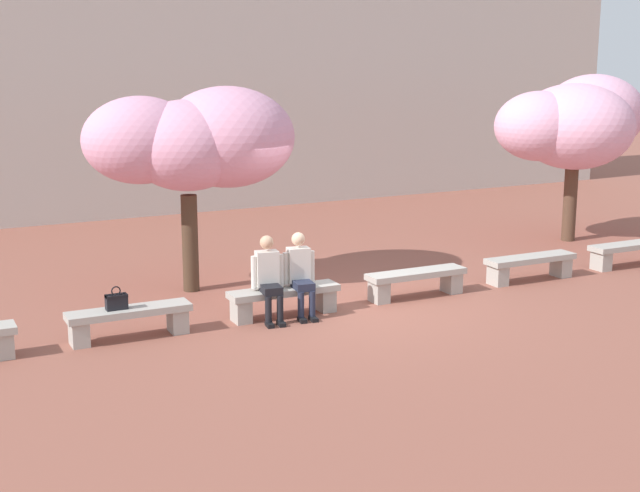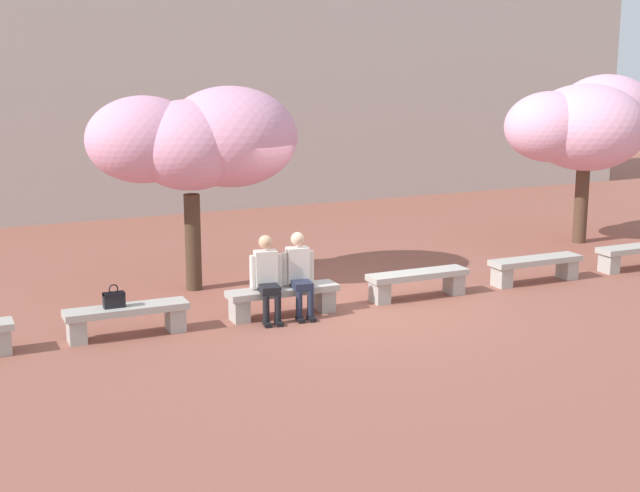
{
  "view_description": "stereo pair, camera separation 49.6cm",
  "coord_description": "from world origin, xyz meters",
  "px_view_note": "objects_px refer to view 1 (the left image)",
  "views": [
    {
      "loc": [
        -6.76,
        -12.02,
        3.97
      ],
      "look_at": [
        -0.48,
        0.2,
        1.0
      ],
      "focal_mm": 50.0,
      "sensor_mm": 36.0,
      "label": 1
    },
    {
      "loc": [
        -6.31,
        -12.24,
        3.97
      ],
      "look_at": [
        -0.48,
        0.2,
        1.0
      ],
      "focal_mm": 50.0,
      "sensor_mm": 36.0,
      "label": 2
    }
  ],
  "objects_px": {
    "stone_bench_near_east": "(416,279)",
    "stone_bench_east_end": "(530,264)",
    "stone_bench_center": "(284,297)",
    "cherry_tree_secondary": "(574,123)",
    "handbag": "(116,301)",
    "cherry_tree_main": "(195,141)",
    "stone_bench_near_west": "(129,318)",
    "person_seated_left": "(269,275)",
    "person_seated_right": "(300,271)",
    "stone_bench_far_east": "(630,251)"
  },
  "relations": [
    {
      "from": "person_seated_left",
      "to": "cherry_tree_secondary",
      "type": "relative_size",
      "value": 0.35
    },
    {
      "from": "stone_bench_center",
      "to": "stone_bench_near_east",
      "type": "xyz_separation_m",
      "value": [
        2.42,
        0.0,
        0.0
      ]
    },
    {
      "from": "cherry_tree_main",
      "to": "stone_bench_east_end",
      "type": "bearing_deg",
      "value": -21.72
    },
    {
      "from": "person_seated_left",
      "to": "cherry_tree_main",
      "type": "relative_size",
      "value": 0.36
    },
    {
      "from": "person_seated_right",
      "to": "stone_bench_east_end",
      "type": "bearing_deg",
      "value": 0.66
    },
    {
      "from": "stone_bench_east_end",
      "to": "person_seated_right",
      "type": "height_order",
      "value": "person_seated_right"
    },
    {
      "from": "stone_bench_east_end",
      "to": "person_seated_left",
      "type": "relative_size",
      "value": 1.37
    },
    {
      "from": "stone_bench_east_end",
      "to": "handbag",
      "type": "height_order",
      "value": "handbag"
    },
    {
      "from": "stone_bench_center",
      "to": "stone_bench_near_east",
      "type": "relative_size",
      "value": 1.0
    },
    {
      "from": "cherry_tree_main",
      "to": "person_seated_right",
      "type": "bearing_deg",
      "value": -68.78
    },
    {
      "from": "stone_bench_near_east",
      "to": "cherry_tree_secondary",
      "type": "distance_m",
      "value": 6.5
    },
    {
      "from": "stone_bench_near_east",
      "to": "person_seated_right",
      "type": "relative_size",
      "value": 1.37
    },
    {
      "from": "person_seated_left",
      "to": "handbag",
      "type": "height_order",
      "value": "person_seated_left"
    },
    {
      "from": "stone_bench_far_east",
      "to": "stone_bench_near_east",
      "type": "bearing_deg",
      "value": 180.0
    },
    {
      "from": "stone_bench_near_west",
      "to": "person_seated_left",
      "type": "relative_size",
      "value": 1.37
    },
    {
      "from": "handbag",
      "to": "cherry_tree_secondary",
      "type": "bearing_deg",
      "value": 13.25
    },
    {
      "from": "stone_bench_center",
      "to": "stone_bench_near_east",
      "type": "height_order",
      "value": "same"
    },
    {
      "from": "stone_bench_near_east",
      "to": "cherry_tree_secondary",
      "type": "relative_size",
      "value": 0.48
    },
    {
      "from": "stone_bench_near_west",
      "to": "cherry_tree_secondary",
      "type": "xyz_separation_m",
      "value": [
        10.42,
        2.5,
        2.23
      ]
    },
    {
      "from": "stone_bench_near_east",
      "to": "handbag",
      "type": "relative_size",
      "value": 5.2
    },
    {
      "from": "cherry_tree_secondary",
      "to": "person_seated_right",
      "type": "bearing_deg",
      "value": -161.74
    },
    {
      "from": "person_seated_right",
      "to": "handbag",
      "type": "xyz_separation_m",
      "value": [
        -2.84,
        0.06,
        -0.12
      ]
    },
    {
      "from": "handbag",
      "to": "stone_bench_near_east",
      "type": "bearing_deg",
      "value": -0.09
    },
    {
      "from": "stone_bench_east_end",
      "to": "stone_bench_far_east",
      "type": "height_order",
      "value": "same"
    },
    {
      "from": "handbag",
      "to": "cherry_tree_main",
      "type": "height_order",
      "value": "cherry_tree_main"
    },
    {
      "from": "stone_bench_center",
      "to": "person_seated_left",
      "type": "xyz_separation_m",
      "value": [
        -0.28,
        -0.05,
        0.4
      ]
    },
    {
      "from": "stone_bench_far_east",
      "to": "person_seated_left",
      "type": "height_order",
      "value": "person_seated_left"
    },
    {
      "from": "stone_bench_near_east",
      "to": "stone_bench_east_end",
      "type": "height_order",
      "value": "same"
    },
    {
      "from": "stone_bench_near_east",
      "to": "stone_bench_far_east",
      "type": "relative_size",
      "value": 1.0
    },
    {
      "from": "stone_bench_east_end",
      "to": "stone_bench_center",
      "type": "bearing_deg",
      "value": 180.0
    },
    {
      "from": "handbag",
      "to": "stone_bench_far_east",
      "type": "bearing_deg",
      "value": -0.05
    },
    {
      "from": "person_seated_right",
      "to": "handbag",
      "type": "distance_m",
      "value": 2.85
    },
    {
      "from": "stone_bench_near_west",
      "to": "cherry_tree_secondary",
      "type": "height_order",
      "value": "cherry_tree_secondary"
    },
    {
      "from": "stone_bench_center",
      "to": "handbag",
      "type": "bearing_deg",
      "value": 179.83
    },
    {
      "from": "stone_bench_near_east",
      "to": "stone_bench_near_west",
      "type": "bearing_deg",
      "value": 180.0
    },
    {
      "from": "stone_bench_near_east",
      "to": "person_seated_left",
      "type": "bearing_deg",
      "value": -178.88
    },
    {
      "from": "stone_bench_center",
      "to": "person_seated_right",
      "type": "relative_size",
      "value": 1.37
    },
    {
      "from": "stone_bench_center",
      "to": "cherry_tree_secondary",
      "type": "xyz_separation_m",
      "value": [
        8.0,
        2.5,
        2.23
      ]
    },
    {
      "from": "cherry_tree_main",
      "to": "person_seated_left",
      "type": "bearing_deg",
      "value": -81.51
    },
    {
      "from": "stone_bench_near_west",
      "to": "stone_bench_east_end",
      "type": "xyz_separation_m",
      "value": [
        7.27,
        0.0,
        0.0
      ]
    },
    {
      "from": "stone_bench_near_west",
      "to": "stone_bench_far_east",
      "type": "relative_size",
      "value": 1.0
    },
    {
      "from": "stone_bench_near_west",
      "to": "cherry_tree_main",
      "type": "bearing_deg",
      "value": 50.16
    },
    {
      "from": "stone_bench_near_west",
      "to": "handbag",
      "type": "distance_m",
      "value": 0.32
    },
    {
      "from": "stone_bench_near_east",
      "to": "cherry_tree_main",
      "type": "distance_m",
      "value": 4.35
    },
    {
      "from": "cherry_tree_main",
      "to": "cherry_tree_secondary",
      "type": "relative_size",
      "value": 0.97
    },
    {
      "from": "person_seated_right",
      "to": "cherry_tree_main",
      "type": "relative_size",
      "value": 0.36
    },
    {
      "from": "stone_bench_near_west",
      "to": "stone_bench_east_end",
      "type": "bearing_deg",
      "value": 0.0
    },
    {
      "from": "stone_bench_near_west",
      "to": "cherry_tree_secondary",
      "type": "distance_m",
      "value": 10.94
    },
    {
      "from": "person_seated_right",
      "to": "handbag",
      "type": "height_order",
      "value": "person_seated_right"
    },
    {
      "from": "stone_bench_east_end",
      "to": "cherry_tree_secondary",
      "type": "distance_m",
      "value": 4.6
    }
  ]
}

